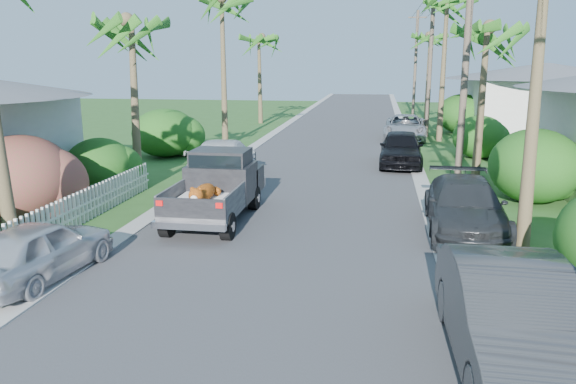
% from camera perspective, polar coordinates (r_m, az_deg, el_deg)
% --- Properties ---
extents(ground, '(120.00, 120.00, 0.00)m').
position_cam_1_polar(ground, '(10.18, -6.48, -14.32)').
color(ground, '#2B531F').
rests_on(ground, ground).
extents(road, '(8.00, 100.00, 0.02)m').
position_cam_1_polar(road, '(34.10, 4.79, 5.20)').
color(road, '#38383A').
rests_on(road, ground).
extents(curb_left, '(0.60, 100.00, 0.06)m').
position_cam_1_polar(curb_left, '(34.68, -2.34, 5.40)').
color(curb_left, '#A5A39E').
rests_on(curb_left, ground).
extents(curb_right, '(0.60, 100.00, 0.06)m').
position_cam_1_polar(curb_right, '(34.05, 12.05, 4.98)').
color(curb_right, '#A5A39E').
rests_on(curb_right, ground).
extents(pickup_truck, '(1.98, 5.12, 2.06)m').
position_cam_1_polar(pickup_truck, '(17.23, -7.02, 0.73)').
color(pickup_truck, black).
rests_on(pickup_truck, ground).
extents(parked_car_rn, '(1.86, 5.05, 1.65)m').
position_cam_1_polar(parked_car_rn, '(9.46, 21.84, -11.91)').
color(parked_car_rn, '#2B2D30').
rests_on(parked_car_rn, ground).
extents(parked_car_rm, '(2.20, 5.11, 1.47)m').
position_cam_1_polar(parked_car_rm, '(16.36, 17.54, -1.45)').
color(parked_car_rm, '#282A2C').
rests_on(parked_car_rm, ground).
extents(parked_car_rf, '(2.03, 4.75, 1.60)m').
position_cam_1_polar(parked_car_rf, '(26.19, 11.41, 4.34)').
color(parked_car_rf, black).
rests_on(parked_car_rf, ground).
extents(parked_car_rd, '(2.78, 5.50, 1.49)m').
position_cam_1_polar(parked_car_rd, '(35.21, 11.83, 6.43)').
color(parked_car_rd, '#A8AAB0').
rests_on(parked_car_rd, ground).
extents(parked_car_ln, '(1.99, 4.05, 1.33)m').
position_cam_1_polar(parked_car_ln, '(13.44, -24.02, -5.43)').
color(parked_car_ln, silver).
rests_on(parked_car_ln, ground).
extents(parked_car_lf, '(2.92, 5.83, 1.63)m').
position_cam_1_polar(parked_car_lf, '(22.85, -6.59, 3.29)').
color(parked_car_lf, silver).
rests_on(parked_car_lf, ground).
extents(palm_l_b, '(4.40, 4.40, 7.40)m').
position_cam_1_polar(palm_l_b, '(22.73, -15.78, 16.35)').
color(palm_l_b, brown).
rests_on(palm_l_b, ground).
extents(palm_l_c, '(4.40, 4.40, 9.20)m').
position_cam_1_polar(palm_l_c, '(32.01, -6.75, 18.83)').
color(palm_l_c, brown).
rests_on(palm_l_c, ground).
extents(palm_l_d, '(4.40, 4.40, 7.70)m').
position_cam_1_polar(palm_l_d, '(43.66, -2.94, 15.42)').
color(palm_l_d, brown).
rests_on(palm_l_d, ground).
extents(palm_r_b, '(4.40, 4.40, 7.20)m').
position_cam_1_polar(palm_r_b, '(24.07, 19.58, 15.42)').
color(palm_r_b, brown).
rests_on(palm_r_b, ground).
extents(palm_r_c, '(4.40, 4.40, 9.40)m').
position_cam_1_polar(palm_r_c, '(35.05, 15.90, 18.26)').
color(palm_r_c, brown).
rests_on(palm_r_c, ground).
extents(palm_r_d, '(4.40, 4.40, 8.00)m').
position_cam_1_polar(palm_r_d, '(48.89, 14.26, 15.14)').
color(palm_r_d, brown).
rests_on(palm_r_d, ground).
extents(shrub_l_b, '(3.00, 3.30, 2.60)m').
position_cam_1_polar(shrub_l_b, '(18.26, -25.52, 1.17)').
color(shrub_l_b, '#C21B46').
rests_on(shrub_l_b, ground).
extents(shrub_l_c, '(2.40, 2.64, 2.00)m').
position_cam_1_polar(shrub_l_c, '(21.47, -18.60, 2.57)').
color(shrub_l_c, '#1D4A15').
rests_on(shrub_l_c, ground).
extents(shrub_l_d, '(3.20, 3.52, 2.40)m').
position_cam_1_polar(shrub_l_d, '(28.89, -12.39, 5.90)').
color(shrub_l_d, '#1D4A15').
rests_on(shrub_l_d, ground).
extents(shrub_r_b, '(3.00, 3.30, 2.50)m').
position_cam_1_polar(shrub_r_b, '(20.67, 23.78, 2.45)').
color(shrub_r_b, '#1D4A15').
rests_on(shrub_r_b, ground).
extents(shrub_r_c, '(2.60, 2.86, 2.10)m').
position_cam_1_polar(shrub_r_c, '(29.34, 18.88, 5.31)').
color(shrub_r_c, '#1D4A15').
rests_on(shrub_r_c, ground).
extents(shrub_r_d, '(3.20, 3.52, 2.60)m').
position_cam_1_polar(shrub_r_d, '(39.22, 17.25, 7.59)').
color(shrub_r_d, '#1D4A15').
rests_on(shrub_r_d, ground).
extents(picket_fence, '(0.10, 11.00, 1.00)m').
position_cam_1_polar(picket_fence, '(17.06, -21.20, -1.96)').
color(picket_fence, white).
rests_on(picket_fence, ground).
extents(house_right_far, '(9.00, 8.00, 4.60)m').
position_cam_1_polar(house_right_far, '(40.16, 24.48, 8.31)').
color(house_right_far, silver).
rests_on(house_right_far, ground).
extents(utility_pole_b, '(1.60, 0.26, 9.00)m').
position_cam_1_polar(utility_pole_b, '(21.90, 17.60, 12.32)').
color(utility_pole_b, brown).
rests_on(utility_pole_b, ground).
extents(utility_pole_c, '(1.60, 0.26, 9.00)m').
position_cam_1_polar(utility_pole_c, '(36.81, 14.25, 12.61)').
color(utility_pole_c, brown).
rests_on(utility_pole_c, ground).
extents(utility_pole_d, '(1.60, 0.26, 9.00)m').
position_cam_1_polar(utility_pole_d, '(51.78, 12.83, 12.71)').
color(utility_pole_d, brown).
rests_on(utility_pole_d, ground).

